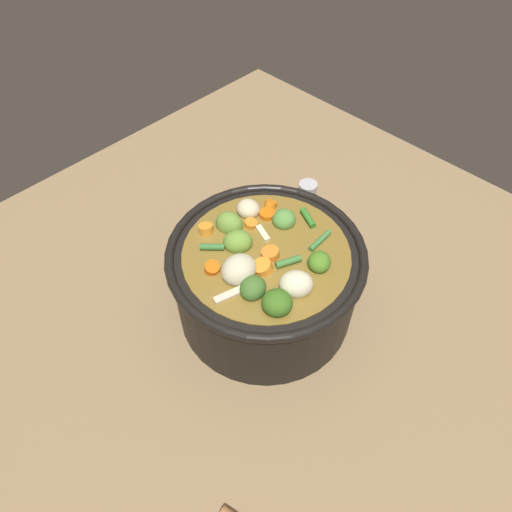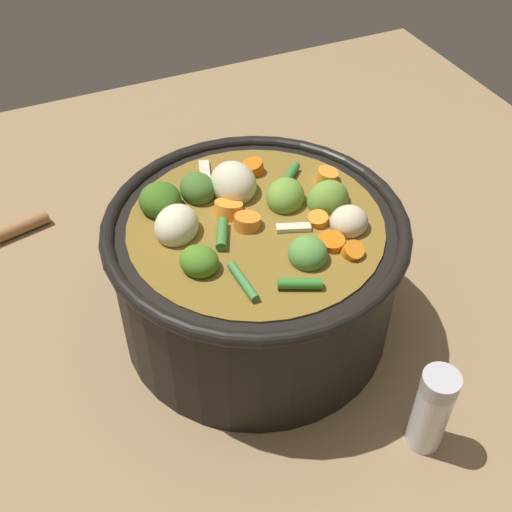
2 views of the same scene
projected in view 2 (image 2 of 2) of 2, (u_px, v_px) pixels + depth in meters
ground_plane at (256, 320)px, 0.70m from camera, size 1.10×1.10×0.00m
cooking_pot at (256, 270)px, 0.65m from camera, size 0.29×0.29×0.17m
salt_shaker at (432, 410)px, 0.56m from camera, size 0.03×0.03×0.10m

